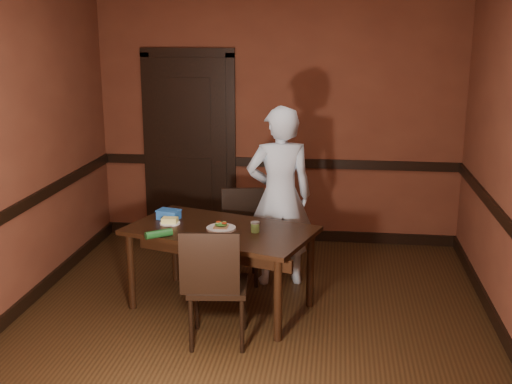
% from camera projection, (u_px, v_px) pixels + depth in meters
% --- Properties ---
extents(floor, '(4.00, 4.50, 0.01)m').
position_uv_depth(floor, '(251.00, 327.00, 5.25)').
color(floor, black).
rests_on(floor, ground).
extents(wall_back, '(4.00, 0.02, 2.70)m').
position_uv_depth(wall_back, '(278.00, 122.00, 7.06)').
color(wall_back, '#5B2B1B').
rests_on(wall_back, ground).
extents(wall_front, '(4.00, 0.02, 2.70)m').
position_uv_depth(wall_front, '(178.00, 277.00, 2.75)').
color(wall_front, '#5B2B1B').
rests_on(wall_front, ground).
extents(wall_left, '(0.02, 4.50, 2.70)m').
position_uv_depth(wall_left, '(4.00, 159.00, 5.15)').
color(wall_left, '#5B2B1B').
rests_on(wall_left, ground).
extents(dado_back, '(4.00, 0.03, 0.10)m').
position_uv_depth(dado_back, '(278.00, 163.00, 7.16)').
color(dado_back, black).
rests_on(dado_back, ground).
extents(dado_left, '(0.03, 4.50, 0.10)m').
position_uv_depth(dado_left, '(11.00, 212.00, 5.27)').
color(dado_left, black).
rests_on(dado_left, ground).
extents(baseboard_back, '(4.00, 0.03, 0.12)m').
position_uv_depth(baseboard_back, '(277.00, 234.00, 7.38)').
color(baseboard_back, black).
rests_on(baseboard_back, ground).
extents(baseboard_left, '(0.03, 4.50, 0.12)m').
position_uv_depth(baseboard_left, '(21.00, 307.00, 5.48)').
color(baseboard_left, black).
rests_on(baseboard_left, ground).
extents(baseboard_right, '(0.03, 4.50, 0.12)m').
position_uv_depth(baseboard_right, '(503.00, 335.00, 4.98)').
color(baseboard_right, black).
rests_on(baseboard_right, ground).
extents(door, '(1.05, 0.07, 2.20)m').
position_uv_depth(door, '(189.00, 144.00, 7.22)').
color(door, black).
rests_on(door, ground).
extents(dining_table, '(1.73, 1.30, 0.72)m').
position_uv_depth(dining_table, '(221.00, 268.00, 5.53)').
color(dining_table, black).
rests_on(dining_table, floor).
extents(chair_far, '(0.48, 0.48, 0.88)m').
position_uv_depth(chair_far, '(237.00, 237.00, 6.09)').
color(chair_far, black).
rests_on(chair_far, floor).
extents(chair_near, '(0.49, 0.49, 0.95)m').
position_uv_depth(chair_near, '(218.00, 284.00, 4.90)').
color(chair_near, black).
rests_on(chair_near, floor).
extents(person, '(0.70, 0.55, 1.69)m').
position_uv_depth(person, '(280.00, 197.00, 5.96)').
color(person, silver).
rests_on(person, floor).
extents(sandwich_plate, '(0.25, 0.25, 0.06)m').
position_uv_depth(sandwich_plate, '(221.00, 227.00, 5.41)').
color(sandwich_plate, white).
rests_on(sandwich_plate, dining_table).
extents(sauce_jar, '(0.08, 0.08, 0.09)m').
position_uv_depth(sauce_jar, '(255.00, 227.00, 5.33)').
color(sauce_jar, '#629244').
rests_on(sauce_jar, dining_table).
extents(cheese_saucer, '(0.18, 0.18, 0.06)m').
position_uv_depth(cheese_saucer, '(170.00, 221.00, 5.55)').
color(cheese_saucer, white).
rests_on(cheese_saucer, dining_table).
extents(food_tub, '(0.22, 0.18, 0.08)m').
position_uv_depth(food_tub, '(169.00, 214.00, 5.69)').
color(food_tub, blue).
rests_on(food_tub, dining_table).
extents(wrapped_veg, '(0.22, 0.19, 0.06)m').
position_uv_depth(wrapped_veg, '(159.00, 234.00, 5.20)').
color(wrapped_veg, '#15431A').
rests_on(wrapped_veg, dining_table).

